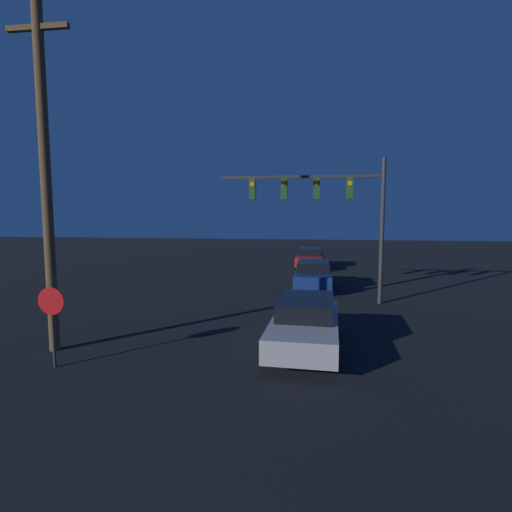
% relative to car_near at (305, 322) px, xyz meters
% --- Properties ---
extents(car_near, '(2.05, 4.82, 1.44)m').
position_rel_car_near_xyz_m(car_near, '(0.00, 0.00, 0.00)').
color(car_near, '#99999E').
rests_on(car_near, ground_plane).
extents(car_mid, '(1.93, 4.76, 1.44)m').
position_rel_car_near_xyz_m(car_mid, '(0.23, 9.44, 0.00)').
color(car_mid, navy).
rests_on(car_mid, ground_plane).
extents(car_far, '(2.08, 4.83, 1.44)m').
position_rel_car_near_xyz_m(car_far, '(0.05, 17.47, 0.00)').
color(car_far, '#B21E1E').
rests_on(car_far, ground_plane).
extents(traffic_signal_mast, '(7.06, 0.30, 6.20)m').
position_rel_car_near_xyz_m(traffic_signal_mast, '(0.80, 6.25, 3.65)').
color(traffic_signal_mast, '#2D2D2D').
rests_on(traffic_signal_mast, ground_plane).
extents(stop_sign, '(0.70, 0.07, 2.06)m').
position_rel_car_near_xyz_m(stop_sign, '(-6.24, -2.39, 0.68)').
color(stop_sign, '#2D2D2D').
rests_on(stop_sign, ground_plane).
extents(utility_pole, '(1.76, 0.28, 9.71)m').
position_rel_car_near_xyz_m(utility_pole, '(-7.06, -1.20, 4.27)').
color(utility_pole, brown).
rests_on(utility_pole, ground_plane).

